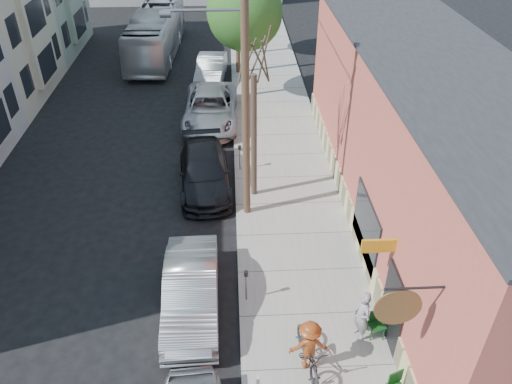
{
  "coord_description": "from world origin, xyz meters",
  "views": [
    {
      "loc": [
        1.97,
        -10.71,
        12.43
      ],
      "look_at": [
        2.79,
        4.94,
        1.5
      ],
      "focal_mm": 35.0,
      "sensor_mm": 36.0,
      "label": 1
    }
  ],
  "objects_px": {
    "car_1": "(191,291)",
    "car_4": "(211,69)",
    "utility_pole_near": "(244,91)",
    "tree_leafy_mid": "(245,12)",
    "bus": "(156,32)",
    "patio_chair_a": "(377,325)",
    "parking_meter_near": "(246,281)",
    "tree_bare": "(254,138)",
    "cyclist": "(309,346)",
    "car_3": "(210,108)",
    "parking_meter_far": "(240,154)",
    "patron_grey": "(362,316)",
    "car_2": "(205,172)"
  },
  "relations": [
    {
      "from": "car_1",
      "to": "car_4",
      "type": "xyz_separation_m",
      "value": [
        0.21,
        19.21,
        -0.01
      ]
    },
    {
      "from": "utility_pole_near",
      "to": "tree_leafy_mid",
      "type": "relative_size",
      "value": 1.45
    },
    {
      "from": "bus",
      "to": "patio_chair_a",
      "type": "bearing_deg",
      "value": -67.6
    },
    {
      "from": "parking_meter_near",
      "to": "bus",
      "type": "xyz_separation_m",
      "value": [
        -5.48,
        24.16,
        0.61
      ]
    },
    {
      "from": "tree_bare",
      "to": "cyclist",
      "type": "bearing_deg",
      "value": -82.75
    },
    {
      "from": "car_3",
      "to": "patio_chair_a",
      "type": "bearing_deg",
      "value": -68.78
    },
    {
      "from": "bus",
      "to": "utility_pole_near",
      "type": "bearing_deg",
      "value": -71.29
    },
    {
      "from": "parking_meter_far",
      "to": "car_3",
      "type": "xyz_separation_m",
      "value": [
        -1.45,
        5.1,
        -0.14
      ]
    },
    {
      "from": "patio_chair_a",
      "to": "patron_grey",
      "type": "bearing_deg",
      "value": 164.96
    },
    {
      "from": "parking_meter_near",
      "to": "car_1",
      "type": "bearing_deg",
      "value": -173.97
    },
    {
      "from": "car_1",
      "to": "car_3",
      "type": "distance_m",
      "value": 13.31
    },
    {
      "from": "utility_pole_near",
      "to": "bus",
      "type": "distance_m",
      "value": 20.51
    },
    {
      "from": "parking_meter_near",
      "to": "parking_meter_far",
      "type": "distance_m",
      "value": 8.02
    },
    {
      "from": "car_2",
      "to": "tree_bare",
      "type": "bearing_deg",
      "value": -26.75
    },
    {
      "from": "parking_meter_near",
      "to": "car_2",
      "type": "relative_size",
      "value": 0.24
    },
    {
      "from": "tree_bare",
      "to": "parking_meter_near",
      "type": "bearing_deg",
      "value": -95.18
    },
    {
      "from": "cyclist",
      "to": "utility_pole_near",
      "type": "bearing_deg",
      "value": -80.57
    },
    {
      "from": "parking_meter_far",
      "to": "car_1",
      "type": "distance_m",
      "value": 8.39
    },
    {
      "from": "tree_bare",
      "to": "patio_chair_a",
      "type": "relative_size",
      "value": 6.08
    },
    {
      "from": "parking_meter_far",
      "to": "bus",
      "type": "relative_size",
      "value": 0.11
    },
    {
      "from": "cyclist",
      "to": "car_4",
      "type": "distance_m",
      "value": 21.88
    },
    {
      "from": "tree_bare",
      "to": "patio_chair_a",
      "type": "bearing_deg",
      "value": -66.82
    },
    {
      "from": "patron_grey",
      "to": "car_4",
      "type": "xyz_separation_m",
      "value": [
        -4.9,
        20.71,
        -0.26
      ]
    },
    {
      "from": "parking_meter_far",
      "to": "car_1",
      "type": "relative_size",
      "value": 0.26
    },
    {
      "from": "patron_grey",
      "to": "car_4",
      "type": "height_order",
      "value": "patron_grey"
    },
    {
      "from": "patron_grey",
      "to": "parking_meter_far",
      "type": "bearing_deg",
      "value": -175.22
    },
    {
      "from": "car_3",
      "to": "bus",
      "type": "relative_size",
      "value": 0.53
    },
    {
      "from": "patron_grey",
      "to": "cyclist",
      "type": "relative_size",
      "value": 1.03
    },
    {
      "from": "parking_meter_near",
      "to": "tree_bare",
      "type": "bearing_deg",
      "value": 84.82
    },
    {
      "from": "parking_meter_near",
      "to": "patio_chair_a",
      "type": "height_order",
      "value": "parking_meter_near"
    },
    {
      "from": "bus",
      "to": "car_2",
      "type": "bearing_deg",
      "value": -74.68
    },
    {
      "from": "patio_chair_a",
      "to": "car_3",
      "type": "xyz_separation_m",
      "value": [
        -5.31,
        14.78,
        0.26
      ]
    },
    {
      "from": "parking_meter_far",
      "to": "tree_bare",
      "type": "relative_size",
      "value": 0.23
    },
    {
      "from": "patron_grey",
      "to": "car_2",
      "type": "xyz_separation_m",
      "value": [
        -4.91,
        8.62,
        -0.27
      ]
    },
    {
      "from": "patio_chair_a",
      "to": "cyclist",
      "type": "xyz_separation_m",
      "value": [
        -2.2,
        -0.96,
        0.42
      ]
    },
    {
      "from": "tree_bare",
      "to": "cyclist",
      "type": "xyz_separation_m",
      "value": [
        1.11,
        -8.69,
        -1.82
      ]
    },
    {
      "from": "parking_meter_far",
      "to": "utility_pole_near",
      "type": "xyz_separation_m",
      "value": [
        0.14,
        -3.21,
        4.43
      ]
    },
    {
      "from": "car_1",
      "to": "bus",
      "type": "distance_m",
      "value": 24.64
    },
    {
      "from": "utility_pole_near",
      "to": "car_2",
      "type": "relative_size",
      "value": 1.9
    },
    {
      "from": "tree_leafy_mid",
      "to": "patio_chair_a",
      "type": "xyz_separation_m",
      "value": [
        3.31,
        -17.96,
        -4.38
      ]
    },
    {
      "from": "tree_leafy_mid",
      "to": "car_3",
      "type": "bearing_deg",
      "value": -122.14
    },
    {
      "from": "tree_leafy_mid",
      "to": "patio_chair_a",
      "type": "bearing_deg",
      "value": -79.56
    },
    {
      "from": "utility_pole_near",
      "to": "parking_meter_near",
      "type": "bearing_deg",
      "value": -91.67
    },
    {
      "from": "car_2",
      "to": "car_4",
      "type": "bearing_deg",
      "value": 85.47
    },
    {
      "from": "tree_leafy_mid",
      "to": "car_2",
      "type": "bearing_deg",
      "value": -102.73
    },
    {
      "from": "parking_meter_far",
      "to": "utility_pole_near",
      "type": "distance_m",
      "value": 5.47
    },
    {
      "from": "parking_meter_near",
      "to": "tree_leafy_mid",
      "type": "bearing_deg",
      "value": 88.07
    },
    {
      "from": "patio_chair_a",
      "to": "car_1",
      "type": "xyz_separation_m",
      "value": [
        -5.61,
        1.47,
        0.2
      ]
    },
    {
      "from": "parking_meter_near",
      "to": "car_4",
      "type": "distance_m",
      "value": 19.09
    },
    {
      "from": "parking_meter_far",
      "to": "tree_bare",
      "type": "height_order",
      "value": "tree_bare"
    }
  ]
}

